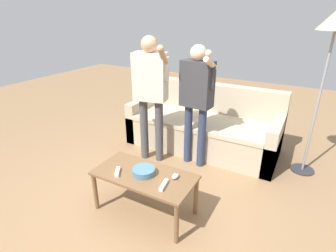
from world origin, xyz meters
TOP-DOWN VIEW (x-y plane):
  - ground_plane at (0.00, 0.00)m, footprint 12.00×12.00m
  - couch at (0.06, 1.54)m, footprint 2.12×0.89m
  - coffee_table at (0.09, -0.08)m, footprint 0.98×0.48m
  - snack_bowl at (0.09, -0.08)m, footprint 0.22×0.22m
  - game_remote_nunchuk at (0.38, -0.00)m, footprint 0.06×0.09m
  - floor_lamp at (1.43, 1.50)m, footprint 0.38×0.38m
  - player_left at (-0.41, 0.84)m, footprint 0.51×0.33m
  - player_center at (0.14, 1.01)m, footprint 0.45×0.34m
  - game_remote_wand_near at (-0.14, -0.19)m, footprint 0.11×0.15m
  - game_remote_wand_far at (0.35, -0.16)m, footprint 0.06×0.17m

SIDE VIEW (x-z plane):
  - ground_plane at x=0.00m, z-range 0.00..0.00m
  - couch at x=0.06m, z-range -0.14..0.75m
  - coffee_table at x=0.09m, z-range 0.16..0.60m
  - game_remote_wand_far at x=0.35m, z-range 0.44..0.47m
  - game_remote_wand_near at x=-0.14m, z-range 0.44..0.47m
  - game_remote_nunchuk at x=0.38m, z-range 0.44..0.49m
  - snack_bowl at x=0.09m, z-range 0.44..0.50m
  - player_center at x=0.14m, z-range 0.20..1.73m
  - player_left at x=-0.41m, z-range 0.21..1.82m
  - floor_lamp at x=1.43m, z-range 0.73..2.63m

